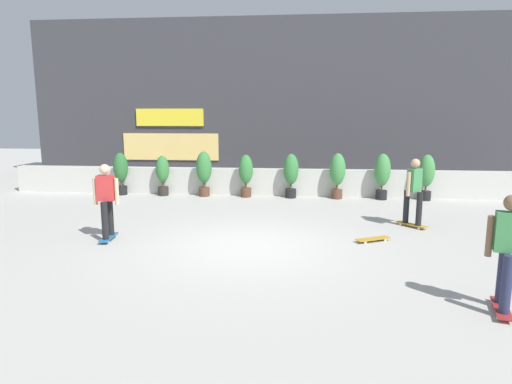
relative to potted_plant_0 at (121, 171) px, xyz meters
name	(u,v)px	position (x,y,z in m)	size (l,w,h in m)	color
ground_plane	(249,246)	(5.05, -5.55, -0.83)	(48.00, 48.00, 0.00)	#B2AFA8
planter_wall	(269,182)	(5.05, 0.45, -0.38)	(18.00, 0.40, 0.90)	beige
building_backdrop	(276,102)	(5.05, 4.45, 2.41)	(20.00, 2.08, 6.50)	#38383D
potted_plant_0	(121,171)	(0.00, 0.00, 0.00)	(0.49, 0.49, 1.45)	black
potted_plant_1	(163,173)	(1.47, 0.00, -0.06)	(0.45, 0.45, 1.37)	#2D2823
potted_plant_2	(204,170)	(2.89, 0.00, 0.05)	(0.52, 0.52, 1.52)	brown
potted_plant_3	(246,173)	(4.31, 0.00, -0.02)	(0.47, 0.47, 1.42)	brown
potted_plant_4	(291,172)	(5.81, 0.00, 0.01)	(0.50, 0.50, 1.46)	black
potted_plant_5	(337,172)	(7.33, 0.00, 0.03)	(0.51, 0.51, 1.49)	brown
potted_plant_6	(382,173)	(8.76, 0.00, 0.04)	(0.51, 0.51, 1.50)	black
potted_plant_7	(426,174)	(10.14, 0.00, 0.02)	(0.50, 0.50, 1.48)	black
skater_by_wall_left	(414,190)	(8.87, -3.56, 0.11)	(0.69, 0.73, 1.70)	#BF8C26
skater_far_right	(106,199)	(1.90, -5.40, 0.11)	(0.56, 0.82, 1.70)	#266699
skater_mid_plaza	(508,249)	(8.97, -8.35, 0.11)	(0.54, 0.82, 1.70)	maroon
skateboard_near_camera	(373,239)	(7.72, -4.95, -0.77)	(0.80, 0.54, 0.08)	#BF8C26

